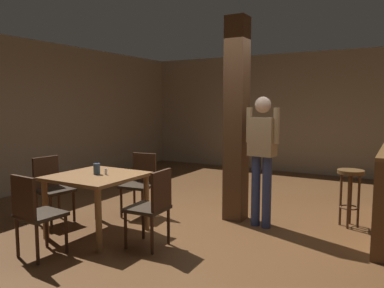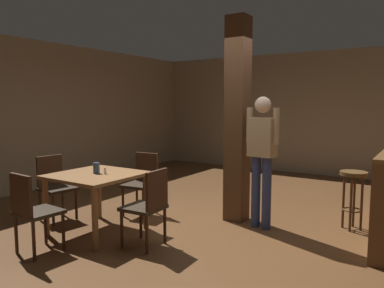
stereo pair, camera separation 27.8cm
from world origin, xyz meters
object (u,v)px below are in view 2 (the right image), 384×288
object	(u,v)px
chair_north	(143,180)
standing_person	(262,152)
chair_south	(32,209)
salt_shaker	(105,171)
dining_table	(97,183)
chair_west	(54,184)
chair_east	(149,204)
napkin_cup	(96,168)
bar_stool_near	(353,186)

from	to	relation	value
chair_north	standing_person	xyz separation A→B (m)	(1.71, 0.37, 0.50)
chair_south	salt_shaker	xyz separation A→B (m)	(0.15, 0.92, 0.29)
dining_table	standing_person	size ratio (longest dim) A/B	0.59
chair_west	chair_east	world-z (taller)	same
napkin_cup	salt_shaker	world-z (taller)	napkin_cup
dining_table	napkin_cup	world-z (taller)	napkin_cup
bar_stool_near	standing_person	bearing A→B (deg)	-149.88
chair_west	salt_shaker	size ratio (longest dim) A/B	11.00
chair_south	dining_table	bearing A→B (deg)	87.38
chair_north	napkin_cup	bearing A→B (deg)	-88.47
chair_west	standing_person	world-z (taller)	standing_person
dining_table	napkin_cup	distance (m)	0.19
chair_west	salt_shaker	xyz separation A→B (m)	(1.01, 0.00, 0.29)
chair_east	dining_table	bearing A→B (deg)	177.76
chair_north	chair_west	bearing A→B (deg)	-134.36
dining_table	chair_west	distance (m)	0.90
dining_table	salt_shaker	xyz separation A→B (m)	(0.11, 0.04, 0.16)
napkin_cup	standing_person	world-z (taller)	standing_person
dining_table	chair_east	world-z (taller)	chair_east
chair_south	bar_stool_near	world-z (taller)	chair_south
chair_north	salt_shaker	size ratio (longest dim) A/B	11.00
salt_shaker	bar_stool_near	xyz separation A→B (m)	(2.58, 1.83, -0.23)
standing_person	chair_north	bearing A→B (deg)	-167.93
bar_stool_near	salt_shaker	bearing A→B (deg)	-144.63
chair_east	salt_shaker	xyz separation A→B (m)	(-0.76, 0.08, 0.29)
chair_east	standing_person	size ratio (longest dim) A/B	0.52
salt_shaker	standing_person	bearing A→B (deg)	38.46
chair_east	chair_south	size ratio (longest dim) A/B	1.00
dining_table	napkin_cup	bearing A→B (deg)	123.69
chair_north	napkin_cup	distance (m)	0.96
napkin_cup	bar_stool_near	size ratio (longest dim) A/B	0.18
standing_person	bar_stool_near	distance (m)	1.25
chair_south	chair_west	bearing A→B (deg)	132.79
chair_south	chair_north	bearing A→B (deg)	89.73
salt_shaker	standing_person	distance (m)	2.01
chair_north	napkin_cup	size ratio (longest dim) A/B	6.51
chair_east	bar_stool_near	world-z (taller)	chair_east
dining_table	standing_person	world-z (taller)	standing_person
napkin_cup	standing_person	xyz separation A→B (m)	(1.69, 1.28, 0.18)
chair_north	chair_west	distance (m)	1.23
standing_person	chair_east	bearing A→B (deg)	-121.37
chair_south	chair_east	bearing A→B (deg)	42.78
chair_west	chair_east	size ratio (longest dim) A/B	1.00
chair_south	bar_stool_near	size ratio (longest dim) A/B	1.17
salt_shaker	chair_north	bearing A→B (deg)	99.38
bar_stool_near	chair_north	bearing A→B (deg)	-160.69
chair_north	napkin_cup	world-z (taller)	chair_north
dining_table	bar_stool_near	bearing A→B (deg)	34.85
chair_west	chair_north	bearing A→B (deg)	45.64
chair_north	chair_east	distance (m)	1.32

